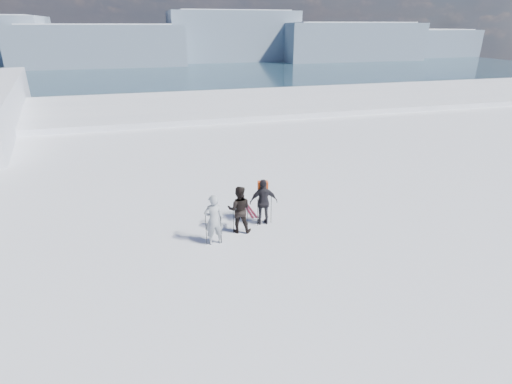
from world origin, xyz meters
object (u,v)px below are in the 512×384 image
at_px(skier_grey, 214,220).
at_px(skis_loose, 250,210).
at_px(skier_pack, 264,202).
at_px(skier_dark, 239,209).

relative_size(skier_grey, skis_loose, 1.18).
height_order(skier_pack, skis_loose, skier_pack).
xyz_separation_m(skier_dark, skier_pack, (1.13, 0.39, 0.01)).
relative_size(skier_grey, skier_pack, 1.02).
height_order(skier_dark, skis_loose, skier_dark).
distance_m(skier_pack, skis_loose, 1.73).
relative_size(skier_pack, skis_loose, 1.16).
distance_m(skier_grey, skier_dark, 1.34).
height_order(skier_dark, skier_pack, skier_pack).
bearing_deg(skier_dark, skis_loose, -98.62).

